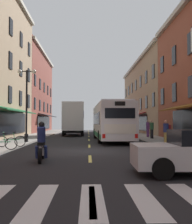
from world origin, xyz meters
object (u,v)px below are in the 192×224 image
object	(u,v)px
sedan_near	(77,128)
bicycle_near	(11,141)
pedestrian_rear	(152,129)
pedestrian_far	(148,128)
pedestrian_near	(166,131)
street_lamp_twin	(27,102)
box_truck	(73,119)
bicycle_mid	(1,143)
motorcycle_rider	(41,144)
transit_bus	(111,121)

from	to	relation	value
sedan_near	bicycle_near	size ratio (longest dim) A/B	2.57
sedan_near	pedestrian_rear	xyz separation A→B (m)	(7.63, -19.48, 0.34)
sedan_near	pedestrian_far	world-z (taller)	pedestrian_far
pedestrian_near	street_lamp_twin	xyz separation A→B (m)	(-10.08, 2.17, 2.19)
box_truck	bicycle_mid	world-z (taller)	box_truck
motorcycle_rider	box_truck	bearing A→B (deg)	89.67
pedestrian_rear	bicycle_near	bearing A→B (deg)	-35.32
street_lamp_twin	sedan_near	bearing A→B (deg)	82.97
box_truck	motorcycle_rider	size ratio (longest dim) A/B	3.81
transit_bus	pedestrian_near	distance (m)	6.39
box_truck	pedestrian_far	world-z (taller)	box_truck
bicycle_mid	box_truck	bearing A→B (deg)	81.39
bicycle_near	pedestrian_near	size ratio (longest dim) A/B	1.04
transit_bus	box_truck	distance (m)	10.22
transit_bus	box_truck	world-z (taller)	box_truck
box_truck	sedan_near	size ratio (longest dim) A/B	1.81
transit_bus	bicycle_mid	xyz separation A→B (m)	(-6.66, -9.33, -1.20)
box_truck	pedestrian_far	distance (m)	9.93
pedestrian_near	pedestrian_far	size ratio (longest dim) A/B	0.96
bicycle_near	bicycle_mid	bearing A→B (deg)	-90.41
box_truck	transit_bus	bearing A→B (deg)	-68.06
transit_bus	motorcycle_rider	world-z (taller)	transit_bus
sedan_near	transit_bus	bearing A→B (deg)	-79.53
bicycle_near	pedestrian_far	xyz separation A→B (m)	(10.72, 10.91, 0.52)
box_truck	pedestrian_rear	world-z (taller)	box_truck
bicycle_near	transit_bus	bearing A→B (deg)	48.06
pedestrian_rear	sedan_near	bearing A→B (deg)	-142.33
bicycle_mid	motorcycle_rider	bearing A→B (deg)	-50.97
motorcycle_rider	pedestrian_rear	xyz separation A→B (m)	(7.80, 13.61, 0.30)
box_truck	pedestrian_near	world-z (taller)	box_truck
transit_bus	pedestrian_rear	bearing A→B (deg)	13.54
motorcycle_rider	bicycle_near	size ratio (longest dim) A/B	1.22
motorcycle_rider	bicycle_mid	distance (m)	4.33
transit_bus	street_lamp_twin	bearing A→B (deg)	-154.43
bicycle_near	pedestrian_far	world-z (taller)	pedestrian_far
transit_bus	street_lamp_twin	xyz separation A→B (m)	(-6.68, -3.20, 1.49)
sedan_near	box_truck	bearing A→B (deg)	-90.23
bicycle_near	street_lamp_twin	xyz separation A→B (m)	(-0.03, 4.20, 2.69)
bicycle_near	pedestrian_far	size ratio (longest dim) A/B	0.99
box_truck	pedestrian_rear	distance (m)	11.53
motorcycle_rider	bicycle_near	distance (m)	5.94
motorcycle_rider	street_lamp_twin	distance (m)	10.18
box_truck	bicycle_near	size ratio (longest dim) A/B	4.64
pedestrian_rear	street_lamp_twin	bearing A→B (deg)	-52.34
bicycle_mid	street_lamp_twin	xyz separation A→B (m)	(-0.02, 6.13, 2.69)
transit_bus	pedestrian_far	size ratio (longest dim) A/B	6.82
transit_bus	box_truck	xyz separation A→B (m)	(-3.82, 9.48, 0.30)
transit_bus	pedestrian_near	xyz separation A→B (m)	(3.39, -5.37, -0.70)
bicycle_mid	street_lamp_twin	world-z (taller)	street_lamp_twin
bicycle_mid	pedestrian_rear	distance (m)	14.70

